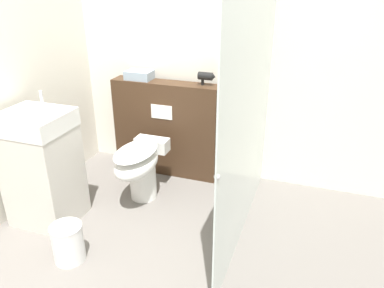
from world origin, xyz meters
The scene contains 8 objects.
wall_back centered at (0.00, 1.90, 1.25)m, with size 8.00×0.06×2.50m.
partition_panel centered at (-0.47, 1.70, 0.49)m, with size 1.10×0.22×0.98m.
shower_glass centered at (0.51, 0.97, 0.99)m, with size 0.04×1.79×1.99m.
toilet centered at (-0.49, 1.11, 0.35)m, with size 0.33×0.68×0.54m.
sink_vanity centered at (-1.11, 0.58, 0.49)m, with size 0.52×0.47×1.11m.
hair_drier centered at (-0.06, 1.72, 1.07)m, with size 0.17×0.07×0.13m.
folded_towel centered at (-0.76, 1.72, 1.02)m, with size 0.26×0.18×0.09m.
waste_bin centered at (-0.63, 0.19, 0.15)m, with size 0.23×0.23×0.29m.
Camera 1 is at (0.96, -1.58, 1.94)m, focal length 35.00 mm.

